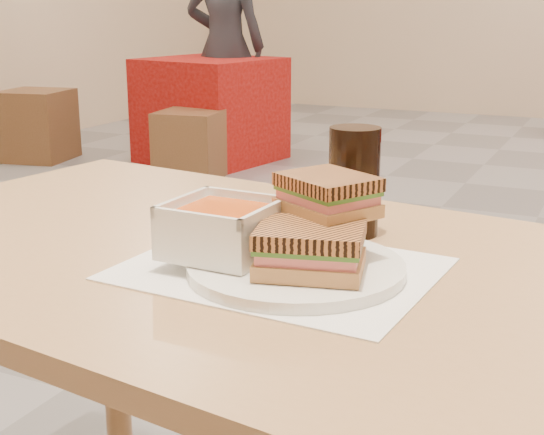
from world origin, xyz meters
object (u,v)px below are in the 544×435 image
at_px(panini_lower, 310,249).
at_px(cola_glass, 354,182).
at_px(patron_a, 225,46).
at_px(soup_bowl, 223,231).
at_px(plate, 296,268).
at_px(bg_table_0, 211,110).
at_px(bg_chair_0l, 37,125).
at_px(bg_chair_0r, 190,145).
at_px(main_table, 242,331).

xyz_separation_m(panini_lower, cola_glass, (-0.02, 0.22, 0.03)).
xyz_separation_m(panini_lower, patron_a, (-2.31, 4.04, -0.01)).
height_order(soup_bowl, cola_glass, cola_glass).
relative_size(cola_glass, patron_a, 0.10).
bearing_deg(plate, bg_table_0, 121.03).
height_order(bg_table_0, bg_chair_0l, bg_table_0).
relative_size(bg_chair_0r, patron_a, 0.28).
relative_size(soup_bowl, bg_chair_0l, 0.25).
distance_m(main_table, patron_a, 4.53).
bearing_deg(cola_glass, bg_table_0, 122.38).
bearing_deg(soup_bowl, bg_table_0, 119.93).
bearing_deg(panini_lower, bg_chair_0l, 135.78).
bearing_deg(patron_a, soup_bowl, -61.42).
bearing_deg(plate, bg_chair_0l, 135.75).
xyz_separation_m(main_table, patron_a, (-2.18, 3.96, 0.15)).
bearing_deg(panini_lower, main_table, 149.07).
relative_size(bg_table_0, bg_chair_0l, 1.84).
relative_size(cola_glass, bg_table_0, 0.16).
bearing_deg(main_table, plate, -27.54).
bearing_deg(bg_chair_0l, cola_glass, -42.54).
height_order(soup_bowl, panini_lower, soup_bowl).
xyz_separation_m(main_table, cola_glass, (0.11, 0.14, 0.19)).
bearing_deg(plate, main_table, 152.46).
bearing_deg(bg_chair_0r, soup_bowl, -58.06).
height_order(cola_glass, patron_a, patron_a).
distance_m(bg_table_0, bg_chair_0r, 0.62).
relative_size(panini_lower, patron_a, 0.09).
height_order(panini_lower, bg_chair_0l, panini_lower).
bearing_deg(soup_bowl, patron_a, 118.58).
distance_m(soup_bowl, patron_a, 4.58).
relative_size(main_table, bg_table_0, 1.38).
distance_m(plate, bg_chair_0l, 4.82).
xyz_separation_m(cola_glass, bg_chair_0l, (-3.44, 3.15, -0.58)).
bearing_deg(soup_bowl, cola_glass, 63.88).
relative_size(cola_glass, bg_chair_0l, 0.30).
bearing_deg(bg_table_0, plate, -58.97).
relative_size(main_table, bg_chair_0l, 2.53).
distance_m(panini_lower, cola_glass, 0.22).
relative_size(plate, bg_chair_0r, 0.60).
bearing_deg(patron_a, main_table, -61.13).
bearing_deg(patron_a, panini_lower, -60.18).
relative_size(bg_chair_0l, bg_chair_0r, 1.17).
bearing_deg(cola_glass, panini_lower, -83.57).
bearing_deg(main_table, bg_table_0, 120.25).
relative_size(bg_table_0, patron_a, 0.60).
xyz_separation_m(main_table, bg_chair_0l, (-3.33, 3.29, -0.39)).
height_order(main_table, cola_glass, cola_glass).
distance_m(main_table, bg_chair_0r, 3.83).
relative_size(main_table, soup_bowl, 10.00).
distance_m(plate, patron_a, 4.62).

